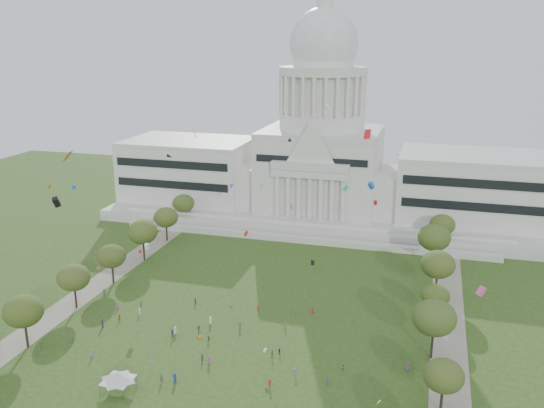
{
  "coord_description": "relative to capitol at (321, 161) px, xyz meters",
  "views": [
    {
      "loc": [
        41.16,
        -99.82,
        67.58
      ],
      "look_at": [
        0.0,
        45.0,
        24.0
      ],
      "focal_mm": 38.0,
      "sensor_mm": 36.0,
      "label": 1
    }
  ],
  "objects": [
    {
      "name": "distant_crowd",
      "position": [
        -13.77,
        -99.95,
        -21.42
      ],
      "size": [
        66.77,
        37.84,
        1.94
      ],
      "color": "#4C4C51",
      "rests_on": "ground"
    },
    {
      "name": "row_tree_l_2",
      "position": [
        -45.04,
        -96.29,
        -13.79
      ],
      "size": [
        8.42,
        8.42,
        11.97
      ],
      "color": "black",
      "rests_on": "ground"
    },
    {
      "name": "ground",
      "position": [
        0.0,
        -113.59,
        -22.3
      ],
      "size": [
        400.0,
        400.0,
        0.0
      ],
      "primitive_type": "plane",
      "color": "#2F4A18",
      "rests_on": "ground"
    },
    {
      "name": "row_tree_l_5",
      "position": [
        -45.22,
        -42.58,
        -13.88
      ],
      "size": [
        8.33,
        8.33,
        11.85
      ],
      "color": "black",
      "rests_on": "ground"
    },
    {
      "name": "row_tree_r_4",
      "position": [
        44.76,
        -63.55,
        -13.01
      ],
      "size": [
        9.19,
        9.19,
        13.06
      ],
      "color": "black",
      "rests_on": "ground"
    },
    {
      "name": "row_tree_l_6",
      "position": [
        -46.87,
        -24.45,
        -14.02
      ],
      "size": [
        8.19,
        8.19,
        11.64
      ],
      "color": "black",
      "rests_on": "ground"
    },
    {
      "name": "person_2",
      "position": [
        26.41,
        -106.51,
        -21.53
      ],
      "size": [
        0.83,
        0.64,
        1.52
      ],
      "primitive_type": "imported",
      "rotation": [
        0.0,
        0.0,
        0.27
      ],
      "color": "olive",
      "rests_on": "ground"
    },
    {
      "name": "person_4",
      "position": [
        10.54,
        -105.6,
        -21.38
      ],
      "size": [
        0.76,
        1.16,
        1.84
      ],
      "primitive_type": "imported",
      "rotation": [
        0.0,
        0.0,
        4.88
      ],
      "color": "olive",
      "rests_on": "ground"
    },
    {
      "name": "kite_swarm",
      "position": [
        1.57,
        -104.37,
        5.37
      ],
      "size": [
        92.31,
        106.94,
        52.02
      ],
      "color": "white",
      "rests_on": "ground"
    },
    {
      "name": "row_tree_l_4",
      "position": [
        -44.08,
        -61.17,
        -12.9
      ],
      "size": [
        9.29,
        9.29,
        13.21
      ],
      "color": "black",
      "rests_on": "ground"
    },
    {
      "name": "event_tent",
      "position": [
        -15.45,
        -125.86,
        -19.0
      ],
      "size": [
        7.73,
        7.73,
        4.25
      ],
      "color": "#4C4C4C",
      "rests_on": "ground"
    },
    {
      "name": "row_tree_r_2",
      "position": [
        44.17,
        -96.15,
        -12.64
      ],
      "size": [
        9.55,
        9.55,
        13.58
      ],
      "color": "black",
      "rests_on": "ground"
    },
    {
      "name": "row_tree_r_1",
      "position": [
        46.22,
        -115.34,
        -14.64
      ],
      "size": [
        7.58,
        7.58,
        10.78
      ],
      "color": "black",
      "rests_on": "ground"
    },
    {
      "name": "capitol",
      "position": [
        0.0,
        0.0,
        0.0
      ],
      "size": [
        160.0,
        64.5,
        91.3
      ],
      "color": "beige",
      "rests_on": "ground"
    },
    {
      "name": "person_7",
      "position": [
        -8.61,
        -120.86,
        -21.35
      ],
      "size": [
        0.79,
        0.85,
        1.89
      ],
      "primitive_type": "imported",
      "rotation": [
        0.0,
        0.0,
        4.15
      ],
      "color": "#4C4C51",
      "rests_on": "ground"
    },
    {
      "name": "path_right",
      "position": [
        48.0,
        -83.59,
        -22.28
      ],
      "size": [
        8.0,
        160.0,
        0.04
      ],
      "primitive_type": "cube",
      "color": "gray",
      "rests_on": "ground"
    },
    {
      "name": "path_left",
      "position": [
        -48.0,
        -83.59,
        -22.28
      ],
      "size": [
        8.0,
        160.0,
        0.04
      ],
      "primitive_type": "cube",
      "color": "gray",
      "rests_on": "ground"
    },
    {
      "name": "row_tree_l_1",
      "position": [
        -44.07,
        -116.55,
        -13.34
      ],
      "size": [
        8.86,
        8.86,
        12.59
      ],
      "color": "black",
      "rests_on": "ground"
    },
    {
      "name": "person_3",
      "position": [
        16.97,
        -111.15,
        -21.45
      ],
      "size": [
        0.95,
        1.22,
        1.69
      ],
      "primitive_type": "imported",
      "rotation": [
        0.0,
        0.0,
        5.12
      ],
      "color": "#994C8C",
      "rests_on": "ground"
    },
    {
      "name": "row_tree_l_3",
      "position": [
        -44.09,
        -79.67,
        -14.09
      ],
      "size": [
        8.12,
        8.12,
        11.55
      ],
      "color": "black",
      "rests_on": "ground"
    },
    {
      "name": "person_9",
      "position": [
        13.19,
        -116.59,
        -21.39
      ],
      "size": [
        1.31,
        1.16,
        1.81
      ],
      "primitive_type": "imported",
      "rotation": [
        0.0,
        0.0,
        0.61
      ],
      "color": "#B21E1E",
      "rests_on": "ground"
    },
    {
      "name": "row_tree_r_3",
      "position": [
        44.4,
        -79.1,
        -15.21
      ],
      "size": [
        7.01,
        7.01,
        9.98
      ],
      "color": "black",
      "rests_on": "ground"
    },
    {
      "name": "row_tree_r_5",
      "position": [
        43.49,
        -43.4,
        -12.37
      ],
      "size": [
        9.82,
        9.82,
        13.96
      ],
      "color": "black",
      "rests_on": "ground"
    },
    {
      "name": "row_tree_r_6",
      "position": [
        45.96,
        -25.46,
        -13.79
      ],
      "size": [
        8.42,
        8.42,
        11.97
      ],
      "color": "black",
      "rests_on": "ground"
    },
    {
      "name": "person_10",
      "position": [
        11.75,
        -103.86,
        -21.59
      ],
      "size": [
        0.71,
        0.94,
        1.42
      ],
      "primitive_type": "imported",
      "rotation": [
        0.0,
        0.0,
        1.23
      ],
      "color": "#26262B",
      "rests_on": "ground"
    },
    {
      "name": "person_5",
      "position": [
        -5.55,
        -102.85,
        -21.53
      ],
      "size": [
        1.46,
        1.31,
        1.53
      ],
      "primitive_type": "imported",
      "rotation": [
        0.0,
        0.0,
        2.48
      ],
      "color": "olive",
      "rests_on": "ground"
    },
    {
      "name": "person_0",
      "position": [
        39.54,
        -102.86,
        -21.34
      ],
      "size": [
        1.08,
        1.09,
        1.91
      ],
      "primitive_type": "imported",
      "rotation": [
        0.0,
        0.0,
        5.48
      ],
      "color": "#994C8C",
      "rests_on": "ground"
    },
    {
      "name": "person_8",
      "position": [
        -9.31,
        -99.58,
        -21.43
      ],
      "size": [
        0.9,
        0.61,
        1.74
      ],
      "primitive_type": "imported",
      "rotation": [
        0.0,
        0.0,
        3.03
      ],
      "color": "#33723F",
      "rests_on": "ground"
    }
  ]
}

